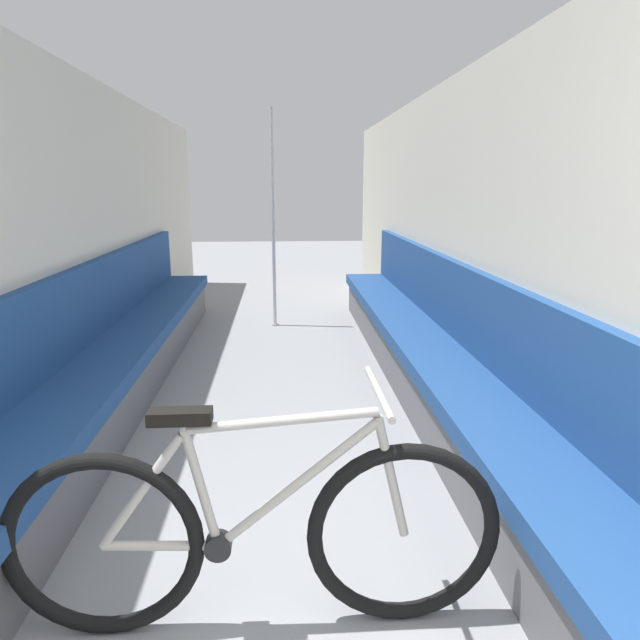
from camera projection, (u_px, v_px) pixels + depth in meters
The scene contains 6 objects.
wall_left at pixel (64, 241), 3.75m from camera, with size 0.10×10.10×2.27m, color beige.
wall_right at pixel (472, 238), 3.93m from camera, with size 0.10×10.10×2.27m, color beige.
bench_seat_row_left at pixel (117, 358), 4.01m from camera, with size 0.49×5.72×0.97m.
bench_seat_row_right at pixel (428, 352), 4.15m from camera, with size 0.49×5.72×0.97m.
bicycle at pixel (255, 534), 1.91m from camera, with size 1.67×0.46×0.86m.
grab_pole_near at pixel (273, 223), 5.96m from camera, with size 0.08×0.08×2.25m.
Camera 1 is at (0.06, -0.43, 1.50)m, focal length 32.00 mm.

